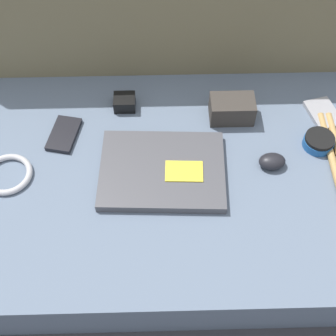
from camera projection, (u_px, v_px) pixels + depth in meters
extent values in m
plane|color=#38383D|center=(168.00, 202.00, 1.26)|extent=(8.00, 8.00, 0.00)
cube|color=slate|center=(168.00, 188.00, 1.20)|extent=(1.18, 0.68, 0.14)
cube|color=#756B4C|center=(164.00, 16.00, 1.29)|extent=(1.18, 0.20, 0.53)
cube|color=#47474C|center=(162.00, 170.00, 1.13)|extent=(0.31, 0.24, 0.02)
cube|color=yellow|center=(184.00, 171.00, 1.12)|extent=(0.09, 0.06, 0.00)
ellipsoid|color=black|center=(272.00, 161.00, 1.14)|extent=(0.07, 0.05, 0.03)
cylinder|color=#1E569E|center=(318.00, 143.00, 1.18)|extent=(0.08, 0.08, 0.02)
cylinder|color=black|center=(320.00, 139.00, 1.17)|extent=(0.07, 0.07, 0.01)
cube|color=#99999E|center=(323.00, 114.00, 1.25)|extent=(0.09, 0.12, 0.01)
cube|color=black|center=(64.00, 134.00, 1.21)|extent=(0.09, 0.12, 0.01)
cube|color=#38332D|center=(232.00, 109.00, 1.22)|extent=(0.12, 0.07, 0.06)
cube|color=black|center=(125.00, 102.00, 1.25)|extent=(0.06, 0.05, 0.04)
torus|color=#B2B2B7|center=(8.00, 173.00, 1.13)|extent=(0.12, 0.12, 0.02)
cylinder|color=tan|center=(336.00, 176.00, 1.13)|extent=(0.02, 0.39, 0.02)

